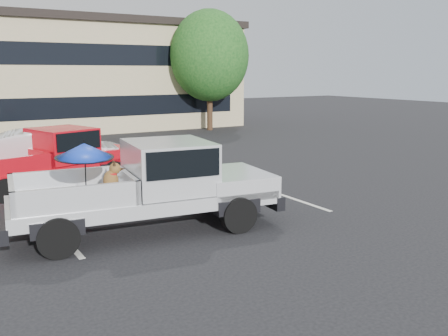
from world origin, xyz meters
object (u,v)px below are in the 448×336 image
Objects in this scene: tree_right at (209,56)px; silver_sedan at (51,155)px; silver_pickup at (159,181)px; red_pickup at (58,155)px; tree_back at (111,55)px.

tree_right is 1.39× the size of silver_sedan.
silver_pickup is 6.15m from silver_sedan.
tree_back is at bearing 49.05° from red_pickup.
silver_pickup is 5.27m from red_pickup.
tree_right is 15.44m from red_pickup.
silver_sedan is (-10.96, -9.50, -3.41)m from tree_right.
red_pickup is at bearing -113.37° from tree_back.
silver_pickup is (-7.07, -23.58, -3.36)m from tree_back.
tree_right is 18.82m from silver_pickup.
silver_sedan is at bearing -139.09° from tree_right.
tree_back is 1.46× the size of silver_sedan.
silver_pickup is at bearing -161.91° from silver_sedan.
tree_back is 1.21× the size of silver_pickup.
tree_back reaches higher than silver_sedan.
red_pickup is at bearing -136.51° from tree_right.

